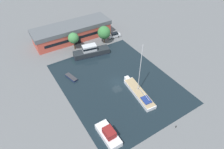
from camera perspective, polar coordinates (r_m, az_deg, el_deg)
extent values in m
plane|color=slate|center=(55.10, 1.48, -2.32)|extent=(440.00, 440.00, 0.00)
cube|color=black|center=(55.10, 1.48, -2.32)|extent=(28.12, 35.55, 0.01)
cube|color=#C64C3D|center=(74.27, -11.21, 11.41)|extent=(27.05, 8.87, 4.02)
cube|color=#565B60|center=(73.00, -11.49, 13.26)|extent=(27.86, 9.14, 1.42)
cube|color=black|center=(71.13, -9.84, 9.61)|extent=(2.40, 0.11, 2.82)
cube|color=black|center=(70.72, -9.91, 10.17)|extent=(22.86, 0.48, 1.01)
cylinder|color=brown|center=(70.73, -2.23, 9.85)|extent=(0.29, 0.29, 2.46)
sphere|color=#387A3D|center=(69.28, -2.29, 11.89)|extent=(4.41, 4.41, 4.41)
cylinder|color=brown|center=(68.32, -10.68, 8.17)|extent=(0.37, 0.37, 3.02)
sphere|color=#428447|center=(66.86, -10.98, 10.20)|extent=(3.50, 3.50, 3.50)
cube|color=silver|center=(74.33, 0.64, 11.07)|extent=(4.70, 2.27, 0.83)
cube|color=black|center=(74.04, 0.77, 11.60)|extent=(2.52, 1.80, 0.64)
cube|color=black|center=(73.61, -0.08, 11.38)|extent=(0.21, 1.38, 0.52)
cylinder|color=black|center=(73.42, -0.11, 10.30)|extent=(0.62, 0.27, 0.60)
cylinder|color=black|center=(74.61, -0.61, 10.84)|extent=(0.62, 0.27, 0.60)
cylinder|color=black|center=(74.48, 1.88, 10.77)|extent=(0.62, 0.27, 0.60)
cylinder|color=black|center=(75.66, 1.36, 11.30)|extent=(0.62, 0.27, 0.60)
cube|color=white|center=(51.93, 7.77, -5.39)|extent=(3.90, 11.71, 1.01)
cube|color=white|center=(55.70, 4.34, -1.17)|extent=(1.32, 1.32, 1.01)
cube|color=tan|center=(51.54, 7.82, -4.98)|extent=(3.74, 11.24, 0.08)
cylinder|color=silver|center=(47.42, 8.01, 1.46)|extent=(0.16, 0.16, 13.65)
cylinder|color=silver|center=(49.77, 8.98, -5.34)|extent=(0.69, 5.15, 0.12)
cube|color=navy|center=(49.70, 9.77, -7.16)|extent=(2.12, 2.72, 0.30)
cube|color=#23282D|center=(65.28, -5.87, 6.30)|extent=(11.96, 5.34, 1.69)
cube|color=black|center=(65.68, -5.83, 5.80)|extent=(12.09, 5.43, 0.18)
cube|color=silver|center=(64.15, -6.48, 7.53)|extent=(4.75, 3.09, 1.95)
cube|color=black|center=(64.04, -6.49, 7.68)|extent=(4.85, 3.17, 0.62)
cube|color=#19234C|center=(57.39, -11.55, -0.85)|extent=(2.17, 4.21, 0.52)
cube|color=#333338|center=(57.19, -11.59, -0.63)|extent=(2.28, 4.38, 0.08)
cube|color=white|center=(43.81, -1.07, -16.90)|extent=(2.83, 6.76, 1.39)
cube|color=maroon|center=(42.40, -0.80, -16.26)|extent=(1.97, 2.71, 1.51)
cylinder|color=black|center=(47.63, 17.79, -14.04)|extent=(0.21, 0.21, 0.45)
sphere|color=black|center=(47.40, 17.86, -13.84)|extent=(0.23, 0.23, 0.23)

